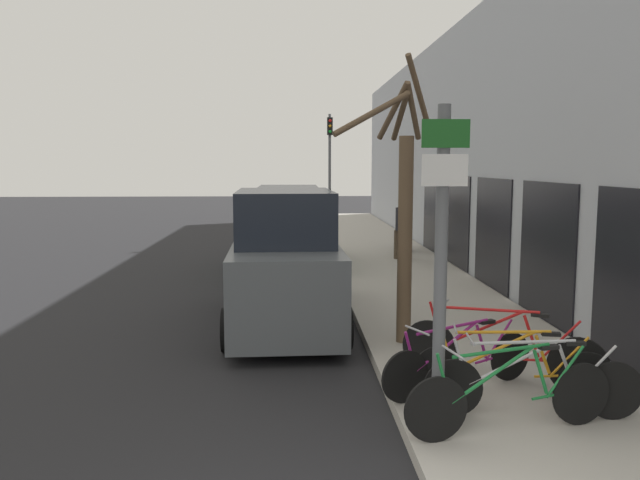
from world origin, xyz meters
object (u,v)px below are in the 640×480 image
(pedestrian_near, at_px, (402,225))
(bicycle_2, at_px, (512,370))
(parked_car_1, at_px, (288,232))
(traffic_light, at_px, (330,158))
(signpost, at_px, (441,259))
(pedestrian_far, at_px, (405,218))
(bicycle_1, at_px, (533,384))
(parked_car_0, at_px, (285,265))
(bicycle_4, at_px, (500,352))
(bicycle_3, at_px, (460,361))
(street_tree, at_px, (404,209))
(bicycle_0, at_px, (511,396))

(pedestrian_near, bearing_deg, bicycle_2, -84.28)
(parked_car_1, xyz_separation_m, traffic_light, (1.53, 6.67, 2.02))
(signpost, bearing_deg, pedestrian_far, 81.04)
(bicycle_1, bearing_deg, parked_car_0, 36.50)
(signpost, distance_m, parked_car_1, 10.66)
(bicycle_4, bearing_deg, parked_car_1, 44.18)
(signpost, relative_size, bicycle_4, 1.49)
(signpost, bearing_deg, parked_car_1, 98.41)
(signpost, height_order, bicycle_2, signpost)
(parked_car_0, bearing_deg, bicycle_3, -61.47)
(traffic_light, bearing_deg, parked_car_1, -102.93)
(bicycle_2, distance_m, parked_car_0, 4.79)
(signpost, height_order, street_tree, street_tree)
(bicycle_1, xyz_separation_m, pedestrian_far, (0.98, 12.73, 0.66))
(street_tree, height_order, traffic_light, traffic_light)
(bicycle_3, xyz_separation_m, parked_car_1, (-2.04, 9.57, 0.50))
(bicycle_0, bearing_deg, traffic_light, -9.55)
(bicycle_2, distance_m, bicycle_3, 0.62)
(bicycle_2, relative_size, bicycle_3, 1.09)
(signpost, height_order, pedestrian_near, signpost)
(parked_car_1, relative_size, pedestrian_near, 2.77)
(bicycle_1, xyz_separation_m, street_tree, (-0.86, 2.97, 1.63))
(bicycle_3, height_order, pedestrian_near, pedestrian_near)
(pedestrian_near, bearing_deg, parked_car_0, -106.62)
(bicycle_3, height_order, parked_car_1, parked_car_1)
(bicycle_2, bearing_deg, bicycle_0, 169.93)
(pedestrian_far, height_order, traffic_light, traffic_light)
(bicycle_2, bearing_deg, pedestrian_far, 5.78)
(bicycle_3, bearing_deg, bicycle_4, -95.02)
(bicycle_2, relative_size, street_tree, 0.51)
(signpost, bearing_deg, bicycle_0, -19.48)
(pedestrian_far, bearing_deg, street_tree, -96.74)
(signpost, bearing_deg, street_tree, 86.56)
(traffic_light, bearing_deg, pedestrian_far, -64.63)
(bicycle_0, xyz_separation_m, pedestrian_near, (0.97, 11.49, 0.58))
(pedestrian_near, distance_m, pedestrian_far, 1.65)
(bicycle_0, distance_m, street_tree, 3.74)
(signpost, height_order, traffic_light, traffic_light)
(bicycle_0, distance_m, bicycle_2, 0.87)
(signpost, distance_m, street_tree, 3.11)
(bicycle_3, relative_size, pedestrian_far, 1.12)
(bicycle_0, distance_m, bicycle_4, 1.42)
(bicycle_3, bearing_deg, bicycle_0, 164.20)
(pedestrian_far, bearing_deg, pedestrian_near, -99.44)
(bicycle_0, bearing_deg, bicycle_4, -26.36)
(bicycle_3, bearing_deg, pedestrian_near, -31.21)
(signpost, relative_size, parked_car_1, 0.70)
(parked_car_0, distance_m, traffic_light, 12.86)
(parked_car_0, relative_size, pedestrian_near, 2.82)
(bicycle_1, distance_m, pedestrian_far, 12.79)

